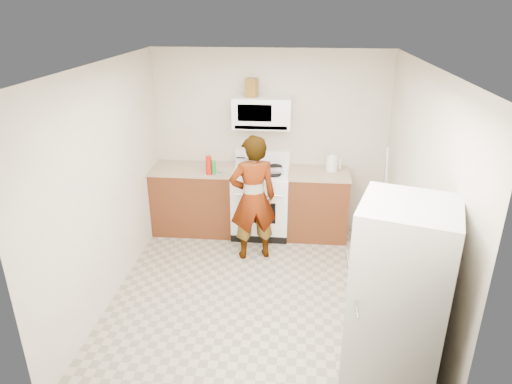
# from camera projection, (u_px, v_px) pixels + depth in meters

# --- Properties ---
(floor) EXTENTS (3.60, 3.60, 0.00)m
(floor) POSITION_uv_depth(u_px,v_px,m) (258.00, 292.00, 5.16)
(floor) COLOR gray
(floor) RESTS_ON ground
(back_wall) EXTENTS (3.20, 0.02, 2.50)m
(back_wall) POSITION_uv_depth(u_px,v_px,m) (270.00, 142.00, 6.32)
(back_wall) COLOR beige
(back_wall) RESTS_ON floor
(right_wall) EXTENTS (0.02, 3.60, 2.50)m
(right_wall) POSITION_uv_depth(u_px,v_px,m) (417.00, 196.00, 4.54)
(right_wall) COLOR beige
(right_wall) RESTS_ON floor
(cabinet_left) EXTENTS (1.12, 0.62, 0.90)m
(cabinet_left) POSITION_uv_depth(u_px,v_px,m) (195.00, 200.00, 6.45)
(cabinet_left) COLOR brown
(cabinet_left) RESTS_ON floor
(counter_left) EXTENTS (1.14, 0.64, 0.03)m
(counter_left) POSITION_uv_depth(u_px,v_px,m) (193.00, 169.00, 6.27)
(counter_left) COLOR tan
(counter_left) RESTS_ON cabinet_left
(cabinet_right) EXTENTS (0.80, 0.62, 0.90)m
(cabinet_right) POSITION_uv_depth(u_px,v_px,m) (317.00, 205.00, 6.30)
(cabinet_right) COLOR brown
(cabinet_right) RESTS_ON floor
(counter_right) EXTENTS (0.82, 0.64, 0.03)m
(counter_right) POSITION_uv_depth(u_px,v_px,m) (319.00, 173.00, 6.12)
(counter_right) COLOR tan
(counter_right) RESTS_ON cabinet_right
(gas_range) EXTENTS (0.76, 0.65, 1.13)m
(gas_range) POSITION_uv_depth(u_px,v_px,m) (261.00, 201.00, 6.34)
(gas_range) COLOR white
(gas_range) RESTS_ON floor
(microwave) EXTENTS (0.76, 0.38, 0.40)m
(microwave) POSITION_uv_depth(u_px,v_px,m) (262.00, 112.00, 6.00)
(microwave) COLOR white
(microwave) RESTS_ON back_wall
(person) EXTENTS (0.67, 0.54, 1.61)m
(person) POSITION_uv_depth(u_px,v_px,m) (253.00, 199.00, 5.61)
(person) COLOR tan
(person) RESTS_ON floor
(fridge) EXTENTS (0.87, 0.87, 1.70)m
(fridge) POSITION_uv_depth(u_px,v_px,m) (398.00, 303.00, 3.58)
(fridge) COLOR silver
(fridge) RESTS_ON floor
(kettle) EXTENTS (0.20, 0.20, 0.19)m
(kettle) POSITION_uv_depth(u_px,v_px,m) (332.00, 164.00, 6.13)
(kettle) COLOR silver
(kettle) RESTS_ON counter_right
(jug) EXTENTS (0.17, 0.17, 0.24)m
(jug) POSITION_uv_depth(u_px,v_px,m) (252.00, 88.00, 5.88)
(jug) COLOR brown
(jug) RESTS_ON microwave
(saucepan) EXTENTS (0.25, 0.25, 0.11)m
(saucepan) POSITION_uv_depth(u_px,v_px,m) (252.00, 161.00, 6.32)
(saucepan) COLOR silver
(saucepan) RESTS_ON gas_range
(tray) EXTENTS (0.28, 0.22, 0.05)m
(tray) POSITION_uv_depth(u_px,v_px,m) (274.00, 172.00, 6.06)
(tray) COLOR white
(tray) RESTS_ON gas_range
(bottle_spray) EXTENTS (0.10, 0.10, 0.25)m
(bottle_spray) POSITION_uv_depth(u_px,v_px,m) (209.00, 165.00, 5.97)
(bottle_spray) COLOR #B6120D
(bottle_spray) RESTS_ON counter_left
(bottle_hot_sauce) EXTENTS (0.07, 0.07, 0.18)m
(bottle_hot_sauce) POSITION_uv_depth(u_px,v_px,m) (210.00, 165.00, 6.12)
(bottle_hot_sauce) COLOR orange
(bottle_hot_sauce) RESTS_ON counter_left
(bottle_green_cap) EXTENTS (0.08, 0.08, 0.19)m
(bottle_green_cap) POSITION_uv_depth(u_px,v_px,m) (214.00, 168.00, 5.99)
(bottle_green_cap) COLOR #178122
(bottle_green_cap) RESTS_ON counter_left
(pot_lid) EXTENTS (0.32, 0.32, 0.01)m
(pot_lid) POSITION_uv_depth(u_px,v_px,m) (221.00, 173.00, 6.04)
(pot_lid) COLOR white
(pot_lid) RESTS_ON counter_left
(broom) EXTENTS (0.17, 0.29, 1.41)m
(broom) POSITION_uv_depth(u_px,v_px,m) (385.00, 197.00, 5.86)
(broom) COLOR silver
(broom) RESTS_ON floor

